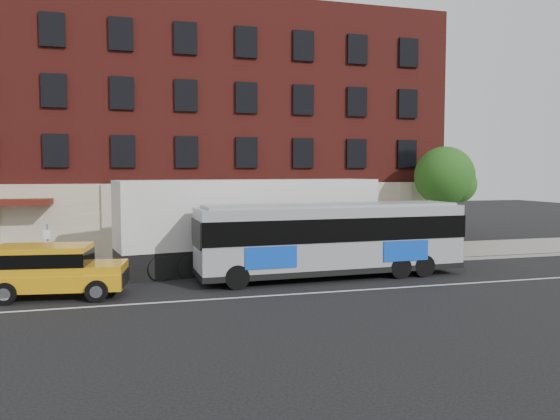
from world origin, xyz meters
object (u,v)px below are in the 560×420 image
object	(u,v)px
sign_pole	(48,248)
street_tree	(445,179)
yellow_suv	(52,268)
city_bus	(332,237)
shipping_container	(253,224)

from	to	relation	value
sign_pole	street_tree	size ratio (longest dim) A/B	0.40
street_tree	yellow_suv	world-z (taller)	street_tree
sign_pole	city_bus	bearing A→B (deg)	-12.96
yellow_suv	street_tree	bearing A→B (deg)	18.19
street_tree	city_bus	distance (m)	11.76
shipping_container	sign_pole	bearing A→B (deg)	-176.05
shipping_container	street_tree	bearing A→B (deg)	12.05
street_tree	yellow_suv	xyz separation A→B (m)	(-21.41, -7.04, -3.25)
sign_pole	shipping_container	distance (m)	9.52
sign_pole	yellow_suv	distance (m)	3.76
street_tree	shipping_container	xyz separation A→B (m)	(-12.57, -2.68, -2.22)
sign_pole	city_bus	world-z (taller)	city_bus
yellow_suv	shipping_container	distance (m)	9.90
street_tree	shipping_container	bearing A→B (deg)	-167.95
city_bus	yellow_suv	distance (m)	11.79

